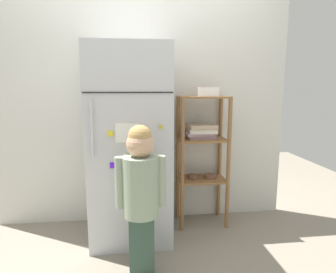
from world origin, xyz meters
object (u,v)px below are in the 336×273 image
Objects in this scene: refrigerator at (130,145)px; child_standing at (141,186)px; pantry_shelf_unit at (202,146)px; fruit_bin at (207,92)px.

refrigerator reaches higher than child_standing.
child_standing is 0.93m from pantry_shelf_unit.
pantry_shelf_unit is at bearing 152.12° from fruit_bin.
fruit_bin is (0.62, 0.70, 0.62)m from child_standing.
refrigerator is 8.84× the size of fruit_bin.
pantry_shelf_unit is at bearing 13.54° from refrigerator.
refrigerator is 0.69m from pantry_shelf_unit.
fruit_bin is (0.03, -0.02, 0.50)m from pantry_shelf_unit.
pantry_shelf_unit is (0.66, 0.16, -0.06)m from refrigerator.
fruit_bin reaches higher than child_standing.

